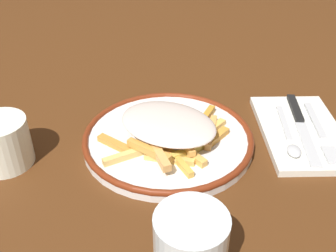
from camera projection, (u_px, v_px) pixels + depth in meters
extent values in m
plane|color=#4C2811|center=(168.00, 143.00, 0.67)|extent=(2.60, 2.60, 0.00)
cylinder|color=silver|center=(168.00, 140.00, 0.66)|extent=(0.28, 0.28, 0.02)
torus|color=maroon|center=(168.00, 136.00, 0.66)|extent=(0.28, 0.28, 0.01)
cube|color=#C48634|center=(116.00, 144.00, 0.63)|extent=(0.06, 0.05, 0.01)
cube|color=orange|center=(168.00, 135.00, 0.65)|extent=(0.05, 0.07, 0.01)
cube|color=gold|center=(166.00, 135.00, 0.63)|extent=(0.09, 0.06, 0.01)
cube|color=#E8A553|center=(180.00, 120.00, 0.66)|extent=(0.08, 0.02, 0.01)
cube|color=#DEA156|center=(160.00, 156.00, 0.58)|extent=(0.03, 0.06, 0.01)
cube|color=gold|center=(204.00, 120.00, 0.69)|extent=(0.05, 0.08, 0.01)
cube|color=gold|center=(149.00, 150.00, 0.60)|extent=(0.07, 0.06, 0.01)
cube|color=gold|center=(176.00, 158.00, 0.60)|extent=(0.05, 0.08, 0.01)
cube|color=#E9C750|center=(190.00, 150.00, 0.62)|extent=(0.08, 0.06, 0.01)
cube|color=#E7A952|center=(183.00, 141.00, 0.62)|extent=(0.03, 0.07, 0.01)
cube|color=#ECB151|center=(168.00, 128.00, 0.65)|extent=(0.08, 0.02, 0.01)
cube|color=#E6A254|center=(211.00, 131.00, 0.66)|extent=(0.03, 0.09, 0.01)
cube|color=#E7BB64|center=(125.00, 156.00, 0.61)|extent=(0.07, 0.04, 0.01)
cube|color=gold|center=(216.00, 138.00, 0.65)|extent=(0.05, 0.05, 0.01)
cube|color=#EDB558|center=(166.00, 159.00, 0.60)|extent=(0.08, 0.03, 0.01)
cube|color=#D48C3E|center=(170.00, 141.00, 0.64)|extent=(0.02, 0.08, 0.01)
cube|color=#E0A64E|center=(191.00, 154.00, 0.61)|extent=(0.05, 0.06, 0.01)
cube|color=#EDB358|center=(175.00, 121.00, 0.66)|extent=(0.03, 0.10, 0.01)
cube|color=#DEAC51|center=(151.00, 139.00, 0.64)|extent=(0.05, 0.07, 0.01)
cube|color=#EEB35A|center=(168.00, 133.00, 0.65)|extent=(0.09, 0.03, 0.01)
cube|color=#F2B457|center=(158.00, 120.00, 0.69)|extent=(0.08, 0.05, 0.01)
cube|color=#EFB958|center=(207.00, 135.00, 0.65)|extent=(0.07, 0.08, 0.01)
cube|color=gold|center=(195.00, 126.00, 0.65)|extent=(0.03, 0.07, 0.01)
cube|color=gold|center=(175.00, 127.00, 0.65)|extent=(0.06, 0.05, 0.01)
ellipsoid|color=beige|center=(169.00, 123.00, 0.63)|extent=(0.20, 0.19, 0.02)
cube|color=#245C1F|center=(170.00, 132.00, 0.60)|extent=(0.00, 0.00, 0.00)
cube|color=#215723|center=(170.00, 109.00, 0.66)|extent=(0.00, 0.00, 0.00)
cube|color=#346F2D|center=(149.00, 121.00, 0.63)|extent=(0.00, 0.00, 0.00)
cube|color=#346D25|center=(176.00, 121.00, 0.63)|extent=(0.00, 0.00, 0.00)
cube|color=silver|center=(301.00, 132.00, 0.69)|extent=(0.14, 0.22, 0.01)
cube|color=silver|center=(315.00, 120.00, 0.70)|extent=(0.02, 0.11, 0.01)
cube|color=silver|center=(332.00, 155.00, 0.62)|extent=(0.03, 0.05, 0.00)
cube|color=black|center=(295.00, 108.00, 0.73)|extent=(0.02, 0.09, 0.01)
cube|color=silver|center=(308.00, 144.00, 0.64)|extent=(0.03, 0.12, 0.00)
cube|color=silver|center=(284.00, 123.00, 0.69)|extent=(0.02, 0.10, 0.00)
ellipsoid|color=silver|center=(294.00, 151.00, 0.62)|extent=(0.02, 0.03, 0.01)
cylinder|color=silver|center=(190.00, 250.00, 0.43)|extent=(0.08, 0.08, 0.10)
cylinder|color=white|center=(2.00, 143.00, 0.60)|extent=(0.09, 0.09, 0.08)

